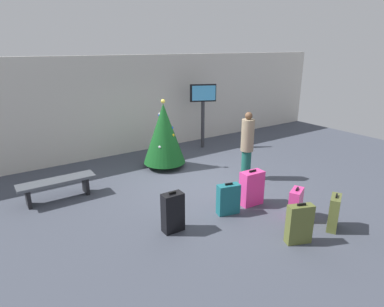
# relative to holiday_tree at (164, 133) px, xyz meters

# --- Properties ---
(ground_plane) EXTENTS (16.00, 16.00, 0.00)m
(ground_plane) POSITION_rel_holiday_tree_xyz_m (0.21, -1.60, -1.01)
(ground_plane) COLOR #424754
(back_wall) EXTENTS (16.00, 0.20, 3.10)m
(back_wall) POSITION_rel_holiday_tree_xyz_m (0.21, 1.94, 0.54)
(back_wall) COLOR beige
(back_wall) RESTS_ON ground_plane
(holiday_tree) EXTENTS (1.20, 1.20, 1.98)m
(holiday_tree) POSITION_rel_holiday_tree_xyz_m (0.00, 0.00, 0.00)
(holiday_tree) COLOR #4C3319
(holiday_tree) RESTS_ON ground_plane
(flight_info_kiosk) EXTENTS (0.83, 0.44, 2.16)m
(flight_info_kiosk) POSITION_rel_holiday_tree_xyz_m (2.07, 0.97, 0.51)
(flight_info_kiosk) COLOR #333338
(flight_info_kiosk) RESTS_ON ground_plane
(waiting_bench) EXTENTS (1.68, 0.44, 0.48)m
(waiting_bench) POSITION_rel_holiday_tree_xyz_m (-3.07, -0.48, -0.64)
(waiting_bench) COLOR #4C5159
(waiting_bench) RESTS_ON ground_plane
(traveller_0) EXTENTS (0.38, 0.38, 1.79)m
(traveller_0) POSITION_rel_holiday_tree_xyz_m (1.35, -1.96, -0.06)
(traveller_0) COLOR #19594C
(traveller_0) RESTS_ON ground_plane
(suitcase_0) EXTENTS (0.50, 0.31, 0.69)m
(suitcase_0) POSITION_rel_holiday_tree_xyz_m (-0.28, -3.18, -0.68)
(suitcase_0) COLOR #19606B
(suitcase_0) RESTS_ON ground_plane
(suitcase_1) EXTENTS (0.41, 0.24, 0.81)m
(suitcase_1) POSITION_rel_holiday_tree_xyz_m (-1.59, -3.12, -0.62)
(suitcase_1) COLOR black
(suitcase_1) RESTS_ON ground_plane
(suitcase_2) EXTENTS (0.52, 0.30, 0.81)m
(suitcase_2) POSITION_rel_holiday_tree_xyz_m (0.42, -3.14, -0.62)
(suitcase_2) COLOR #E5388C
(suitcase_2) RESTS_ON ground_plane
(suitcase_3) EXTENTS (0.47, 0.37, 0.67)m
(suitcase_3) POSITION_rel_holiday_tree_xyz_m (0.71, -4.11, -0.69)
(suitcase_3) COLOR #E5388C
(suitcase_3) RESTS_ON ground_plane
(suitcase_4) EXTENTS (0.49, 0.33, 0.77)m
(suitcase_4) POSITION_rel_holiday_tree_xyz_m (0.06, -4.71, -0.64)
(suitcase_4) COLOR #59602D
(suitcase_4) RESTS_ON ground_plane
(suitcase_5) EXTENTS (0.46, 0.36, 0.71)m
(suitcase_5) POSITION_rel_holiday_tree_xyz_m (0.99, -4.78, -0.67)
(suitcase_5) COLOR #59602D
(suitcase_5) RESTS_ON ground_plane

